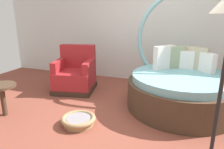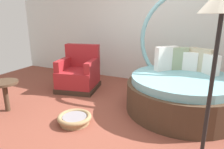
% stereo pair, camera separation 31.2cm
% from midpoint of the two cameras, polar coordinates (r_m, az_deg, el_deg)
% --- Properties ---
extents(ground_plane, '(8.00, 8.00, 0.02)m').
position_cam_midpoint_polar(ground_plane, '(3.21, 6.33, -13.33)').
color(ground_plane, brown).
extents(back_wall, '(8.00, 0.12, 3.04)m').
position_cam_midpoint_polar(back_wall, '(4.90, 15.43, 15.18)').
color(back_wall, silver).
rests_on(back_wall, ground_plane).
extents(round_daybed, '(1.82, 1.82, 2.03)m').
position_cam_midpoint_polar(round_daybed, '(3.72, 21.30, -3.10)').
color(round_daybed, '#473323').
rests_on(round_daybed, ground_plane).
extents(red_armchair, '(0.95, 0.95, 0.94)m').
position_cam_midpoint_polar(red_armchair, '(4.48, -7.19, 0.12)').
color(red_armchair, '#38281E').
rests_on(red_armchair, ground_plane).
extents(pet_basket, '(0.51, 0.51, 0.13)m').
position_cam_midpoint_polar(pet_basket, '(3.17, -7.51, -12.08)').
color(pet_basket, '#9E7F56').
rests_on(pet_basket, ground_plane).
extents(side_table, '(0.44, 0.44, 0.52)m').
position_cam_midpoint_polar(side_table, '(3.74, -25.55, -3.17)').
color(side_table, '#473323').
rests_on(side_table, ground_plane).
extents(floor_lamp, '(0.40, 0.40, 1.82)m').
position_cam_midpoint_polar(floor_lamp, '(2.11, 31.84, 12.83)').
color(floor_lamp, black).
rests_on(floor_lamp, ground_plane).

